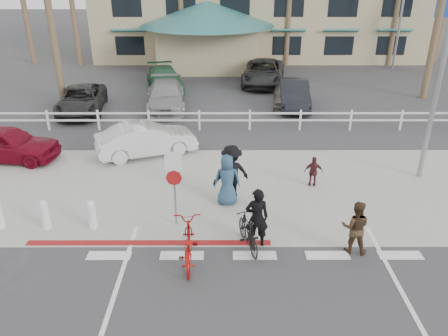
{
  "coord_description": "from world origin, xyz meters",
  "views": [
    {
      "loc": [
        -0.86,
        -9.19,
        7.3
      ],
      "look_at": [
        -0.84,
        3.08,
        1.5
      ],
      "focal_mm": 35.0,
      "sensor_mm": 36.0,
      "label": 1
    }
  ],
  "objects_px": {
    "car_white_sedan": "(146,139)",
    "car_red_compact": "(6,144)",
    "bike_black": "(248,232)",
    "bike_red": "(188,243)",
    "sign_post": "(174,182)"
  },
  "relations": [
    {
      "from": "bike_black",
      "to": "car_white_sedan",
      "type": "height_order",
      "value": "car_white_sedan"
    },
    {
      "from": "car_white_sedan",
      "to": "sign_post",
      "type": "bearing_deg",
      "value": 176.05
    },
    {
      "from": "bike_black",
      "to": "car_white_sedan",
      "type": "distance_m",
      "value": 7.65
    },
    {
      "from": "car_red_compact",
      "to": "bike_black",
      "type": "bearing_deg",
      "value": -116.15
    },
    {
      "from": "car_white_sedan",
      "to": "car_red_compact",
      "type": "distance_m",
      "value": 5.57
    },
    {
      "from": "bike_red",
      "to": "car_red_compact",
      "type": "height_order",
      "value": "car_red_compact"
    },
    {
      "from": "sign_post",
      "to": "car_red_compact",
      "type": "relative_size",
      "value": 0.7
    },
    {
      "from": "sign_post",
      "to": "bike_red",
      "type": "relative_size",
      "value": 1.37
    },
    {
      "from": "bike_red",
      "to": "car_red_compact",
      "type": "relative_size",
      "value": 0.51
    },
    {
      "from": "car_red_compact",
      "to": "bike_red",
      "type": "bearing_deg",
      "value": -123.97
    },
    {
      "from": "sign_post",
      "to": "car_white_sedan",
      "type": "bearing_deg",
      "value": 107.88
    },
    {
      "from": "bike_black",
      "to": "car_white_sedan",
      "type": "xyz_separation_m",
      "value": [
        -3.87,
        6.6,
        0.17
      ]
    },
    {
      "from": "sign_post",
      "to": "car_white_sedan",
      "type": "xyz_separation_m",
      "value": [
        -1.74,
        5.4,
        -0.78
      ]
    },
    {
      "from": "bike_red",
      "to": "car_white_sedan",
      "type": "bearing_deg",
      "value": -76.58
    },
    {
      "from": "sign_post",
      "to": "car_red_compact",
      "type": "xyz_separation_m",
      "value": [
        -7.29,
        4.87,
        -0.74
      ]
    }
  ]
}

